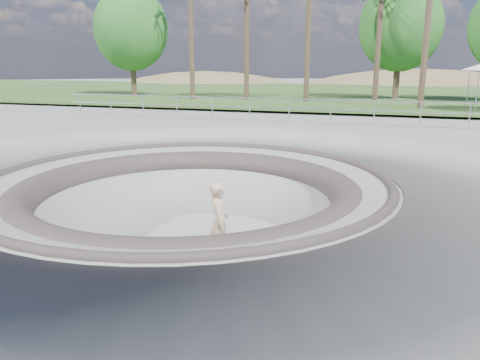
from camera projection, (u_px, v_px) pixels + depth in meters
The scene contains 9 objects.
ground at pixel (187, 179), 11.79m from camera, with size 180.00×180.00×0.00m, color #9A9B96.
skate_bowl at pixel (189, 247), 12.24m from camera, with size 14.00×14.00×4.10m.
grass_strip at pixel (340, 93), 43.10m from camera, with size 180.00×36.00×0.12m.
distant_hills at pixel (384, 136), 65.08m from camera, with size 103.20×45.00×28.60m.
safety_railing at pixel (289, 109), 22.69m from camera, with size 25.00×0.06×1.03m.
skateboard at pixel (220, 261), 11.35m from camera, with size 0.90×0.30×0.09m.
skater at pixel (219, 222), 11.11m from camera, with size 0.71×0.47×1.96m, color #D8B08B.
bushy_tree_left at pixel (131, 29), 36.90m from camera, with size 5.95×5.41×8.58m.
bushy_tree_mid at pixel (401, 27), 33.53m from camera, with size 5.86×5.33×8.46m.
Camera 1 is at (4.84, -10.46, 2.82)m, focal length 35.00 mm.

